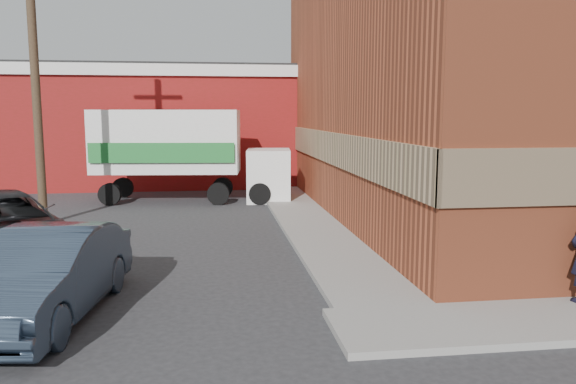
{
  "coord_description": "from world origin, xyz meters",
  "views": [
    {
      "loc": [
        -2.3,
        -8.93,
        3.37
      ],
      "look_at": [
        -0.56,
        3.91,
        1.57
      ],
      "focal_mm": 35.0,
      "sensor_mm": 36.0,
      "label": 1
    }
  ],
  "objects_px": {
    "utility_pole": "(35,68)",
    "box_truck": "(185,149)",
    "warehouse": "(137,125)",
    "sedan": "(46,275)",
    "brick_building": "(534,75)"
  },
  "relations": [
    {
      "from": "utility_pole",
      "to": "warehouse",
      "type": "bearing_deg",
      "value": 82.23
    },
    {
      "from": "brick_building",
      "to": "box_truck",
      "type": "bearing_deg",
      "value": 161.01
    },
    {
      "from": "utility_pole",
      "to": "box_truck",
      "type": "distance_m",
      "value": 6.43
    },
    {
      "from": "utility_pole",
      "to": "sedan",
      "type": "distance_m",
      "value": 9.71
    },
    {
      "from": "brick_building",
      "to": "box_truck",
      "type": "distance_m",
      "value": 12.77
    },
    {
      "from": "warehouse",
      "to": "utility_pole",
      "type": "xyz_separation_m",
      "value": [
        -1.5,
        -11.0,
        1.93
      ]
    },
    {
      "from": "utility_pole",
      "to": "box_truck",
      "type": "height_order",
      "value": "utility_pole"
    },
    {
      "from": "brick_building",
      "to": "utility_pole",
      "type": "distance_m",
      "value": 16.0
    },
    {
      "from": "utility_pole",
      "to": "sedan",
      "type": "height_order",
      "value": "utility_pole"
    },
    {
      "from": "sedan",
      "to": "box_truck",
      "type": "distance_m",
      "value": 12.74
    },
    {
      "from": "sedan",
      "to": "brick_building",
      "type": "bearing_deg",
      "value": 39.97
    },
    {
      "from": "warehouse",
      "to": "utility_pole",
      "type": "distance_m",
      "value": 11.27
    },
    {
      "from": "warehouse",
      "to": "sedan",
      "type": "relative_size",
      "value": 3.61
    },
    {
      "from": "sedan",
      "to": "utility_pole",
      "type": "bearing_deg",
      "value": 113.95
    },
    {
      "from": "box_truck",
      "to": "warehouse",
      "type": "bearing_deg",
      "value": 117.31
    }
  ]
}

